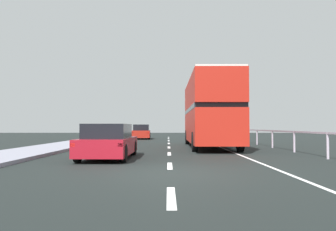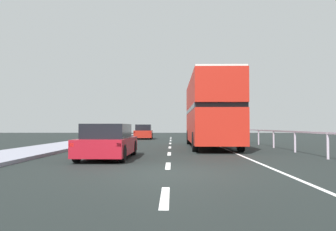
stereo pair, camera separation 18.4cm
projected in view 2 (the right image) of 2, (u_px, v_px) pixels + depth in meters
The scene contains 6 objects.
ground_plane at pixel (167, 174), 9.42m from camera, with size 73.58×120.00×0.10m, color black.
lane_paint_markings at pixel (207, 150), 18.30m from camera, with size 3.28×46.00×0.01m.
bridge_side_railing at pixel (283, 134), 18.37m from camera, with size 0.10×42.00×1.05m.
double_decker_bus_red at pixel (210, 111), 20.65m from camera, with size 2.63×10.28×4.16m.
hatchback_car_near at pixel (108, 142), 13.49m from camera, with size 1.87×4.57×1.37m.
sedan_car_ahead at pixel (144, 132), 34.60m from camera, with size 1.91×4.61×1.47m.
Camera 2 is at (0.13, -9.47, 1.27)m, focal length 36.25 mm.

